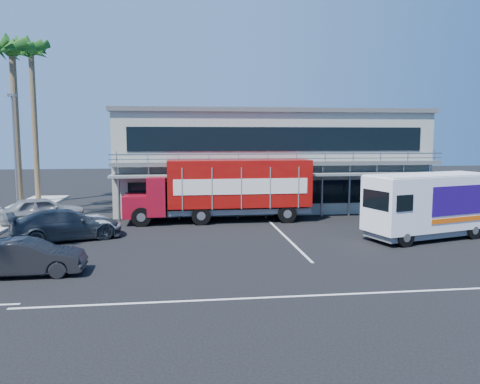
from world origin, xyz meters
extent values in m
plane|color=black|center=(0.00, 0.00, 0.00)|extent=(120.00, 120.00, 0.00)
cube|color=#A2AA9C|center=(3.00, 15.00, 3.50)|extent=(22.00, 10.00, 7.00)
cube|color=#515454|center=(3.00, 15.00, 7.15)|extent=(22.40, 10.40, 0.30)
cube|color=#515454|center=(3.00, 9.40, 3.60)|extent=(22.00, 1.20, 0.25)
cube|color=gray|center=(3.00, 8.85, 4.10)|extent=(22.00, 0.08, 0.90)
cube|color=slate|center=(3.00, 9.10, 2.90)|extent=(22.00, 1.80, 0.15)
cube|color=black|center=(3.00, 9.98, 1.60)|extent=(20.00, 0.06, 1.60)
cube|color=black|center=(3.00, 9.98, 5.20)|extent=(20.00, 0.06, 1.60)
cylinder|color=brown|center=(-14.70, 13.00, 5.50)|extent=(0.44, 0.44, 11.00)
sphere|color=#194112|center=(-14.70, 13.00, 11.20)|extent=(1.10, 1.10, 1.10)
cylinder|color=brown|center=(-15.10, 18.50, 6.00)|extent=(0.44, 0.44, 12.00)
sphere|color=#194112|center=(-15.10, 18.50, 12.20)|extent=(1.10, 1.10, 1.10)
cylinder|color=gray|center=(-14.20, 11.00, 4.00)|extent=(0.14, 0.14, 8.00)
cube|color=gray|center=(-14.20, 11.00, 8.00)|extent=(0.50, 0.25, 0.18)
cube|color=maroon|center=(-6.30, 8.43, 1.12)|extent=(1.59, 2.53, 1.34)
cube|color=maroon|center=(-5.07, 8.44, 1.73)|extent=(1.15, 2.81, 2.35)
cube|color=black|center=(-5.07, 8.44, 2.40)|extent=(0.08, 2.38, 0.78)
cube|color=#920F09|center=(0.08, 8.50, 2.46)|extent=(8.98, 2.89, 2.91)
cube|color=slate|center=(0.08, 8.50, 0.73)|extent=(8.97, 2.47, 0.34)
cube|color=white|center=(0.09, 7.09, 2.35)|extent=(8.23, 0.12, 0.95)
cube|color=white|center=(0.06, 9.91, 2.35)|extent=(8.23, 0.12, 0.95)
cylinder|color=black|center=(-5.95, 7.20, 0.58)|extent=(1.17, 0.29, 1.16)
cylinder|color=black|center=(-5.98, 9.66, 0.58)|extent=(1.17, 0.29, 1.16)
cylinder|color=black|center=(-2.37, 7.24, 0.58)|extent=(1.17, 0.29, 1.16)
cylinder|color=black|center=(-2.40, 9.70, 0.58)|extent=(1.17, 0.29, 1.16)
cylinder|color=black|center=(3.00, 7.30, 0.58)|extent=(1.17, 0.29, 1.16)
cylinder|color=black|center=(2.97, 9.76, 0.58)|extent=(1.17, 0.29, 1.16)
cube|color=white|center=(9.40, 2.00, 1.95)|extent=(7.39, 4.23, 2.80)
cube|color=slate|center=(9.40, 2.00, 0.40)|extent=(7.06, 3.92, 0.35)
cube|color=black|center=(6.05, 1.05, 2.25)|extent=(0.60, 1.91, 0.95)
cube|color=white|center=(9.40, 2.00, 3.38)|extent=(7.24, 4.14, 0.08)
cube|color=#260B69|center=(10.50, 1.05, 2.15)|extent=(3.47, 1.01, 1.50)
cube|color=#260B69|center=(9.83, 3.39, 2.15)|extent=(3.47, 1.01, 1.50)
cube|color=#F2590C|center=(10.50, 1.05, 1.15)|extent=(3.47, 1.01, 0.25)
cylinder|color=black|center=(7.28, 0.30, 0.48)|extent=(1.00, 0.53, 0.96)
cylinder|color=black|center=(6.70, 2.33, 0.48)|extent=(1.00, 0.53, 0.96)
cylinder|color=black|center=(11.71, 1.56, 0.48)|extent=(1.00, 0.53, 0.96)
cylinder|color=black|center=(11.13, 3.59, 0.48)|extent=(1.00, 0.53, 0.96)
imported|color=black|center=(-9.50, -2.31, 0.71)|extent=(4.34, 1.65, 1.41)
imported|color=silver|center=(-9.50, 4.40, 0.75)|extent=(5.92, 3.97, 1.51)
imported|color=#272D34|center=(-9.50, 4.00, 0.81)|extent=(6.01, 4.17, 1.62)
imported|color=gray|center=(-12.04, 8.84, 0.85)|extent=(5.36, 3.87, 1.70)
camera|label=1|loc=(-3.52, -20.91, 5.38)|focal=35.00mm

